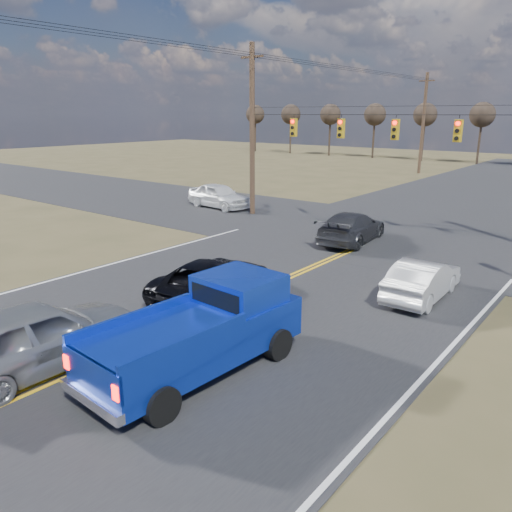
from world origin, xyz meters
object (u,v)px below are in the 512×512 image
Objects in this scene: dgrey_car_queue at (352,227)px; pickup_truck at (203,331)px; silver_suv at (37,336)px; white_car_queue at (422,279)px; cross_car_west at (219,196)px; black_suv at (213,279)px.

pickup_truck is at bearing 96.78° from dgrey_car_queue.
pickup_truck is 1.13× the size of silver_suv.
white_car_queue is 0.81× the size of dgrey_car_queue.
dgrey_car_queue is 11.62m from cross_car_west.
pickup_truck is 1.15× the size of dgrey_car_queue.
pickup_truck is 5.00m from black_suv.
dgrey_car_queue is at bearing -45.94° from white_car_queue.
white_car_queue is (5.57, 10.60, -0.21)m from silver_suv.
silver_suv is 1.02× the size of dgrey_car_queue.
cross_car_west is (-11.28, 18.90, -0.07)m from silver_suv.
cross_car_west is at bearing -58.01° from silver_suv.
white_car_queue is 18.78m from cross_car_west.
cross_car_west is at bearing 134.85° from pickup_truck.
white_car_queue is (2.36, 8.17, -0.37)m from pickup_truck.
cross_car_west is (-16.85, 8.29, 0.14)m from white_car_queue.
cross_car_west is (-11.28, 12.64, 0.13)m from black_suv.
pickup_truck is 1.43× the size of white_car_queue.
black_suv is 7.07m from white_car_queue.
white_car_queue is at bearing -147.49° from black_suv.
cross_car_west is at bearing -20.35° from dgrey_car_queue.
white_car_queue is at bearing 128.90° from dgrey_car_queue.
dgrey_car_queue is (-5.57, 5.50, 0.06)m from white_car_queue.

